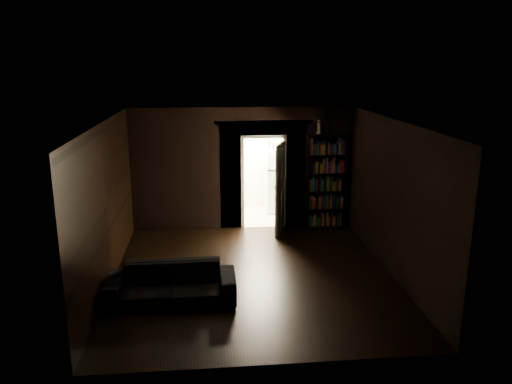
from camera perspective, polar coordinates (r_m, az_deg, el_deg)
The scene contains 9 objects.
ground at distance 9.19m, azimuth -0.35°, elevation -9.57°, with size 5.50×5.50×0.00m, color black.
room_walls at distance 9.67m, azimuth -1.01°, elevation 2.20°, with size 5.02×5.61×2.84m.
kitchen_alcove at distance 12.54m, azimuth 0.28°, elevation 2.90°, with size 2.20×1.80×2.60m.
sofa at distance 8.26m, azimuth -9.66°, elevation -9.67°, with size 2.07×0.89×0.79m, color black.
bookshelf at distance 11.53m, azimuth 7.92°, elevation 1.14°, with size 0.90×0.32×2.20m, color black.
refrigerator at distance 12.85m, azimuth 2.76°, elevation 1.42°, with size 0.74×0.68×1.65m, color white.
door at distance 11.13m, azimuth 2.77°, elevation 0.38°, with size 0.85×0.05×2.05m, color white.
figurine at distance 11.30m, azimuth 7.20°, elevation 7.39°, with size 0.11×0.11×0.32m, color white.
bottles at distance 12.68m, azimuth 2.67°, elevation 5.62°, with size 0.62×0.08×0.25m, color black.
Camera 1 is at (-0.77, -8.34, 3.78)m, focal length 35.00 mm.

